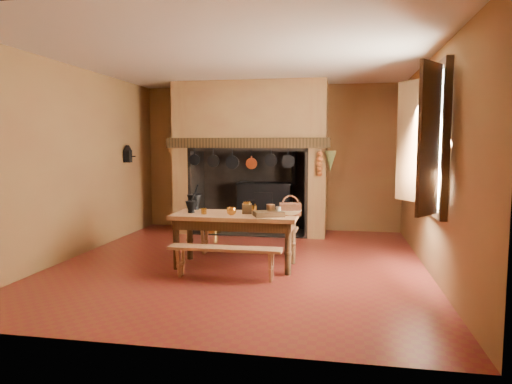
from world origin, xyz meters
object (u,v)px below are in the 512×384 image
bench_front (225,255)px  wicker_basket (290,209)px  iron_range (266,206)px  work_table (236,222)px  mixing_bowl (290,212)px  coffee_grinder (247,208)px

bench_front → wicker_basket: (0.74, 0.60, 0.51)m
iron_range → work_table: size_ratio=0.96×
work_table → bench_front: bearing=-90.0°
mixing_bowl → wicker_basket: bearing=90.0°
coffee_grinder → work_table: bearing=-173.2°
iron_range → wicker_basket: 2.74m
iron_range → mixing_bowl: size_ratio=5.29×
mixing_bowl → coffee_grinder: bearing=176.4°
work_table → mixing_bowl: mixing_bowl is taller
work_table → bench_front: size_ratio=1.18×
mixing_bowl → iron_range: bearing=105.9°
bench_front → wicker_basket: size_ratio=4.61×
bench_front → mixing_bowl: mixing_bowl is taller
bench_front → coffee_grinder: (0.15, 0.64, 0.50)m
iron_range → wicker_basket: size_ratio=5.22×
bench_front → coffee_grinder: bearing=76.9°
coffee_grinder → wicker_basket: 0.59m
mixing_bowl → bench_front: bearing=-140.9°
iron_range → bench_front: 3.23m
bench_front → wicker_basket: wicker_basket is taller
bench_front → coffee_grinder: size_ratio=7.01×
work_table → mixing_bowl: bearing=0.9°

